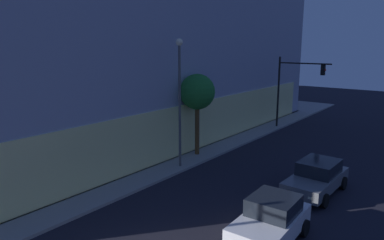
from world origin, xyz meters
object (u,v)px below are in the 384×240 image
Objects in this scene: sidewalk_tree at (197,93)px; car_white at (271,220)px; traffic_light_far_corner at (294,82)px; car_grey at (317,177)px; street_lamp_sidewalk at (180,88)px; modern_building at (76,24)px.

sidewalk_tree is 1.38× the size of car_white.
car_grey is (-12.88, -6.66, -3.61)m from traffic_light_far_corner.
street_lamp_sidewalk reaches higher than car_white.
street_lamp_sidewalk is 10.35m from car_white.
sidewalk_tree is 9.63m from car_grey.
car_grey is at bearing 1.73° from car_white.
car_grey is (-3.25, -25.13, -8.80)m from modern_building.
car_grey is at bearing -97.82° from sidewalk_tree.
car_grey is (1.48, -8.16, -4.27)m from street_lamp_sidewalk.
street_lamp_sidewalk is at bearing 174.04° from traffic_light_far_corner.
car_grey is at bearing -97.36° from modern_building.
traffic_light_far_corner reaches higher than sidewalk_tree.
modern_building reaches higher than traffic_light_far_corner.
modern_building is 8.04× the size of car_grey.
traffic_light_far_corner is at bearing 19.99° from car_white.
street_lamp_sidewalk is 2.84m from sidewalk_tree.
street_lamp_sidewalk is 1.68× the size of car_grey.
sidewalk_tree reaches higher than car_grey.
modern_building is 17.22m from sidewalk_tree.
traffic_light_far_corner is (9.63, -18.47, -5.19)m from modern_building.
modern_building is 28.30m from car_white.
car_white is 0.87× the size of car_grey.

